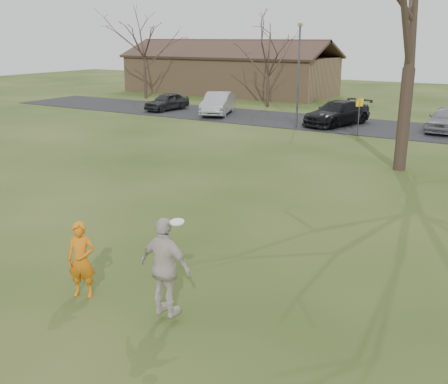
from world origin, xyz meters
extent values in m
plane|color=#1E380F|center=(0.00, 0.00, 0.00)|extent=(120.00, 120.00, 0.00)
cube|color=black|center=(0.00, 25.00, 0.02)|extent=(62.00, 6.50, 0.04)
imported|color=orange|center=(-1.13, -0.01, 0.84)|extent=(0.72, 0.62, 1.68)
imported|color=#232426|center=(-17.47, 24.54, 0.69)|extent=(1.95, 3.95, 1.30)
imported|color=#A2A1A7|center=(-12.98, 24.61, 0.82)|extent=(3.16, 5.04, 1.57)
imported|color=black|center=(-4.17, 24.60, 0.78)|extent=(3.49, 5.50, 1.49)
imported|color=gray|center=(2.10, 25.59, 0.77)|extent=(1.88, 4.32, 1.45)
imported|color=beige|center=(1.06, 0.08, 1.15)|extent=(1.18, 0.51, 2.00)
cylinder|color=white|center=(1.33, 0.12, 2.12)|extent=(0.27, 0.27, 0.07)
cube|color=#8C6D4C|center=(-20.00, 38.00, 1.75)|extent=(20.00, 8.00, 3.50)
cube|color=#33231C|center=(-20.00, 35.95, 4.25)|extent=(20.60, 4.40, 1.78)
cube|color=#33231C|center=(-20.00, 40.05, 4.25)|extent=(20.60, 4.40, 1.78)
cube|color=#38281E|center=(-20.00, 38.00, 4.95)|extent=(20.60, 0.45, 0.20)
cylinder|color=#47474C|center=(-6.00, 22.50, 3.00)|extent=(0.12, 0.12, 6.00)
sphere|color=beige|center=(-6.00, 22.50, 6.10)|extent=(0.34, 0.34, 0.34)
cylinder|color=#47474C|center=(-2.00, 22.00, 1.00)|extent=(0.06, 0.06, 2.00)
cube|color=yellow|center=(-2.00, 22.00, 1.85)|extent=(0.35, 0.35, 0.45)
camera|label=1|loc=(6.80, -7.23, 5.41)|focal=42.05mm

